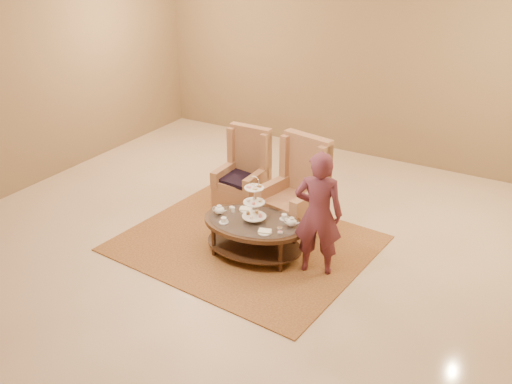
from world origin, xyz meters
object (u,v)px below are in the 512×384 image
Objects in this scene: person at (318,214)px; armchair_right at (297,201)px; tea_table at (254,227)px; armchair_left at (244,181)px.

armchair_right is at bearing -66.88° from person.
armchair_left is (-0.82, 1.11, 0.00)m from tea_table.
tea_table is 0.91m from person.
tea_table is at bearing -54.14° from armchair_left.
tea_table is 1.38m from armchair_left.
person reaches higher than armchair_left.
armchair_left reaches higher than tea_table.
armchair_right reaches higher than tea_table.
armchair_right is 0.85× the size of person.
armchair_right is (0.99, -0.27, 0.04)m from armchair_left.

